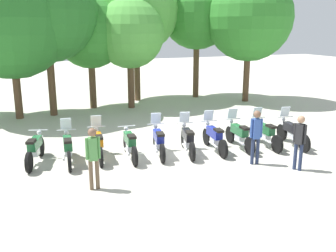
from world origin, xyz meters
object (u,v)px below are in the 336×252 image
Objects in this scene: motorcycle_3 at (130,144)px; tree_7 at (249,18)px; tree_4 at (130,34)px; person_1 at (256,133)px; tree_3 at (90,33)px; tree_5 at (136,9)px; motorcycle_7 at (239,134)px; person_0 at (300,138)px; motorcycle_6 at (214,137)px; person_2 at (93,154)px; tree_1 at (10,18)px; motorcycle_8 at (265,133)px; tree_2 at (46,11)px; motorcycle_2 at (98,144)px; motorcycle_0 at (35,149)px; motorcycle_9 at (292,132)px; motorcycle_4 at (158,141)px; motorcycle_1 at (68,148)px; motorcycle_5 at (188,139)px; tree_6 at (197,14)px.

tree_7 is at bearing -46.15° from motorcycle_3.
person_1 is at bearing -83.37° from tree_4.
tree_5 reaches higher than tree_3.
motorcycle_7 is 1.79m from person_1.
tree_4 is (-2.11, 11.09, 2.95)m from person_0.
motorcycle_6 is 1.24× the size of person_1.
tree_1 is at bearing 12.88° from person_2.
tree_3 is (-4.57, 9.36, 3.47)m from motorcycle_8.
tree_2 is 1.28× the size of tree_3.
motorcycle_2 is 1.24× the size of person_1.
motorcycle_2 is (2.00, -0.27, 0.01)m from motorcycle_0.
motorcycle_0 is 8.16m from tree_1.
tree_2 is at bearing 43.07° from motorcycle_8.
person_1 reaches higher than motorcycle_9.
motorcycle_9 is 12.45m from tree_2.
tree_4 is (5.79, 0.50, -0.73)m from tree_1.
motorcycle_9 is at bearing -47.81° from tree_2.
person_1 is 0.24× the size of tree_7.
person_0 is 0.23× the size of tree_1.
tree_7 reaches higher than motorcycle_4.
tree_1 is (-6.40, 7.95, 4.18)m from motorcycle_6.
motorcycle_2 is 0.37× the size of tree_3.
tree_2 is (-1.77, 7.73, 4.54)m from motorcycle_3.
person_2 is 0.30× the size of tree_4.
motorcycle_0 is 1.20× the size of person_1.
motorcycle_2 is at bearing 77.27° from motorcycle_3.
motorcycle_2 is 1.00× the size of motorcycle_8.
motorcycle_8 is (1.00, -0.16, 0.00)m from motorcycle_7.
tree_1 reaches higher than person_0.
motorcycle_0 is at bearing 88.72° from motorcycle_2.
person_1 is at bearing -116.77° from motorcycle_4.
tree_1 is 1.02× the size of tree_7.
tree_3 reaches higher than motorcycle_9.
motorcycle_1 and motorcycle_9 have the same top height.
tree_1 is at bearing 51.34° from person_1.
tree_4 is (0.39, 8.36, 3.45)m from motorcycle_5.
motorcycle_3 is at bearing -141.38° from tree_7.
tree_4 is at bearing -11.32° from motorcycle_3.
tree_6 is (9.13, 9.50, 4.58)m from motorcycle_1.
tree_5 is (-1.65, 10.64, 4.78)m from motorcycle_8.
tree_5 is at bearing -1.98° from motorcycle_4.
person_0 is (1.50, -2.64, 0.50)m from motorcycle_6.
person_0 reaches higher than motorcycle_4.
motorcycle_6 is 1.00m from motorcycle_7.
tree_3 is at bearing 25.79° from tree_2.
person_1 is (6.59, -2.66, 0.54)m from motorcycle_0.
motorcycle_1 is at bearing -119.43° from tree_4.
tree_5 is (3.37, 10.08, 4.80)m from motorcycle_3.
motorcycle_3 is (1.00, -0.32, -0.01)m from motorcycle_2.
person_1 is 0.30× the size of tree_4.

